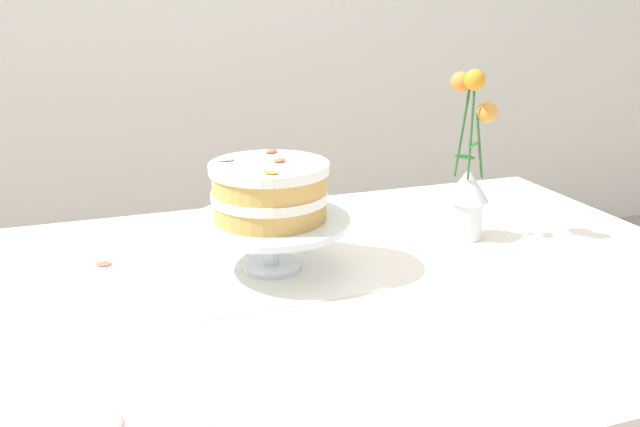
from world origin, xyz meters
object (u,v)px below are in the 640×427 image
cake_stand (270,227)px  flower_vase (468,180)px  dining_table (356,332)px  layer_cake (270,191)px

cake_stand → flower_vase: bearing=4.6°
flower_vase → cake_stand: bearing=-175.4°
dining_table → flower_vase: bearing=26.2°
dining_table → cake_stand: cake_stand is taller
layer_cake → flower_vase: size_ratio=0.61×
cake_stand → layer_cake: size_ratio=1.37×
dining_table → cake_stand: 0.24m
cake_stand → layer_cake: bearing=125.4°
layer_cake → cake_stand: bearing=-54.6°
dining_table → flower_vase: 0.40m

